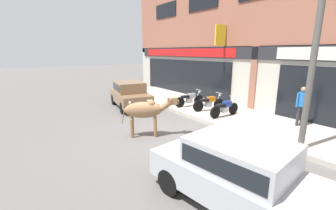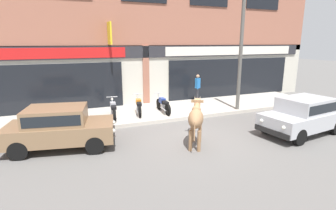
{
  "view_description": "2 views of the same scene",
  "coord_description": "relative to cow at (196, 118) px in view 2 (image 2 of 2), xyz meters",
  "views": [
    {
      "loc": [
        6.81,
        -4.69,
        3.14
      ],
      "look_at": [
        -1.09,
        1.0,
        0.8
      ],
      "focal_mm": 24.0,
      "sensor_mm": 36.0,
      "label": 1
    },
    {
      "loc": [
        -4.43,
        -8.35,
        3.58
      ],
      "look_at": [
        -0.58,
        1.0,
        1.14
      ],
      "focal_mm": 28.0,
      "sensor_mm": 36.0,
      "label": 2
    }
  ],
  "objects": [
    {
      "name": "ground_plane",
      "position": [
        0.21,
        0.64,
        -1.01
      ],
      "size": [
        90.0,
        90.0,
        0.0
      ],
      "primitive_type": "plane",
      "color": "#605E5B"
    },
    {
      "name": "sidewalk",
      "position": [
        0.21,
        4.58,
        -0.92
      ],
      "size": [
        19.0,
        3.47,
        0.17
      ],
      "primitive_type": "cube",
      "color": "#B7AFA3",
      "rests_on": "ground"
    },
    {
      "name": "shop_building",
      "position": [
        0.2,
        6.57,
        3.88
      ],
      "size": [
        23.0,
        1.4,
        10.16
      ],
      "color": "#9E604C",
      "rests_on": "ground"
    },
    {
      "name": "cow",
      "position": [
        0.0,
        0.0,
        0.0
      ],
      "size": [
        1.34,
        1.91,
        1.61
      ],
      "color": "#936B47",
      "rests_on": "ground"
    },
    {
      "name": "car_0",
      "position": [
        -4.42,
        1.52,
        -0.19
      ],
      "size": [
        3.81,
        2.25,
        1.46
      ],
      "color": "black",
      "rests_on": "ground"
    },
    {
      "name": "car_1",
      "position": [
        4.5,
        -0.55,
        -0.19
      ],
      "size": [
        3.75,
        2.02,
        1.46
      ],
      "color": "black",
      "rests_on": "ground"
    },
    {
      "name": "motorcycle_0",
      "position": [
        -2.12,
        4.01,
        -0.45
      ],
      "size": [
        0.54,
        1.81,
        0.88
      ],
      "color": "black",
      "rests_on": "sidewalk"
    },
    {
      "name": "motorcycle_1",
      "position": [
        -0.85,
        4.21,
        -0.45
      ],
      "size": [
        0.64,
        1.79,
        0.88
      ],
      "color": "black",
      "rests_on": "sidewalk"
    },
    {
      "name": "motorcycle_2",
      "position": [
        0.35,
        4.02,
        -0.45
      ],
      "size": [
        0.52,
        1.81,
        0.88
      ],
      "color": "black",
      "rests_on": "sidewalk"
    },
    {
      "name": "pedestrian",
      "position": [
        3.04,
        5.45,
        0.15
      ],
      "size": [
        0.32,
        0.45,
        1.6
      ],
      "color": "#2D2D33",
      "rests_on": "sidewalk"
    },
    {
      "name": "utility_pole",
      "position": [
        4.15,
        3.14,
        1.99
      ],
      "size": [
        0.18,
        0.18,
        5.65
      ],
      "primitive_type": "cylinder",
      "color": "#595651",
      "rests_on": "sidewalk"
    }
  ]
}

